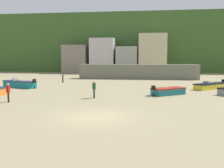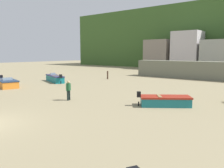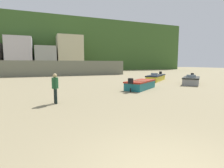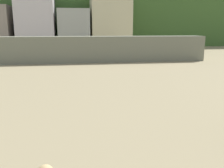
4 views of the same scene
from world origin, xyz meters
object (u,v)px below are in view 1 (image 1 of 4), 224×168
Objects in this scene: boat_teal_3 at (168,91)px; beach_walker_distant at (94,88)px; beach_walker_foreground at (8,91)px; mooring_post_near_water at (63,79)px; boat_yellow_4 at (211,86)px; boat_teal_2 at (20,84)px.

boat_teal_3 is 2.31× the size of beach_walker_distant.
beach_walker_distant is (6.78, 3.04, 0.00)m from beach_walker_foreground.
beach_walker_distant reaches higher than mooring_post_near_water.
beach_walker_distant is (-7.05, -3.03, 0.58)m from boat_teal_3.
mooring_post_near_water is 17.15m from beach_walker_foreground.
beach_walker_foreground reaches higher than boat_teal_3.
boat_yellow_4 is 15.27m from beach_walker_distant.
beach_walker_distant is at bearing -103.26° from boat_teal_3.
boat_yellow_4 is (23.63, 1.52, -0.08)m from boat_teal_2.
boat_teal_2 is 4.22× the size of mooring_post_near_water.
boat_teal_3 is 18.42m from mooring_post_near_water.
boat_teal_3 is 0.81× the size of boat_yellow_4.
beach_walker_distant is at bearing -100.92° from beach_walker_foreground.
beach_walker_foreground is at bearing -136.12° from boat_teal_2.
boat_teal_3 is at bearing 93.98° from boat_yellow_4.
beach_walker_foreground reaches higher than boat_yellow_4.
beach_walker_foreground reaches higher than mooring_post_near_water.
beach_walker_foreground and beach_walker_distant have the same top height.
boat_teal_3 is at bearing -101.36° from beach_walker_foreground.
boat_teal_2 is at bearing -115.51° from mooring_post_near_water.
beach_walker_foreground is at bearing 79.90° from boat_yellow_4.
boat_teal_2 is at bearing -12.33° from beach_walker_foreground.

